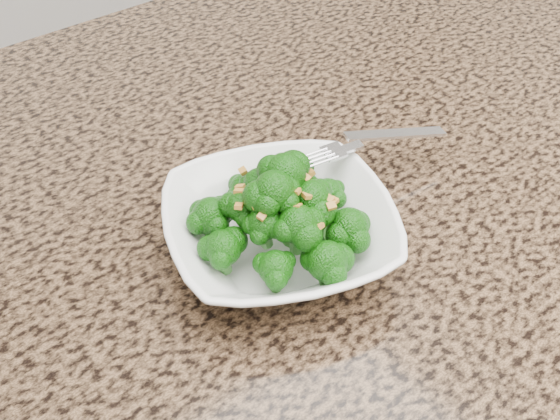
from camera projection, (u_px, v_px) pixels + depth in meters
granite_counter at (400, 194)px, 0.72m from camera, size 1.64×1.04×0.03m
bowl at (280, 231)px, 0.62m from camera, size 0.26×0.26×0.05m
broccoli_pile at (280, 182)px, 0.58m from camera, size 0.18×0.18×0.06m
garlic_topping at (280, 149)px, 0.56m from camera, size 0.11×0.11×0.01m
fork at (354, 146)px, 0.66m from camera, size 0.19×0.08×0.01m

